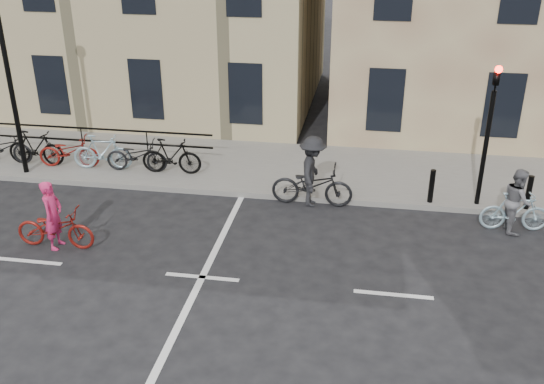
% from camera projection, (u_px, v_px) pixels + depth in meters
% --- Properties ---
extents(ground, '(120.00, 120.00, 0.00)m').
position_uv_depth(ground, '(202.00, 277.00, 12.86)').
color(ground, black).
rests_on(ground, ground).
extents(sidewalk, '(46.00, 4.00, 0.15)m').
position_uv_depth(sidewalk, '(129.00, 159.00, 18.79)').
color(sidewalk, slate).
rests_on(sidewalk, ground).
extents(traffic_light, '(0.18, 0.30, 3.90)m').
position_uv_depth(traffic_light, '(490.00, 119.00, 14.80)').
color(traffic_light, black).
rests_on(traffic_light, sidewalk).
extents(lamp_post, '(0.36, 0.36, 5.28)m').
position_uv_depth(lamp_post, '(5.00, 58.00, 16.28)').
color(lamp_post, black).
rests_on(lamp_post, sidewalk).
extents(bollard_east, '(0.14, 0.14, 0.90)m').
position_uv_depth(bollard_east, '(432.00, 186.00, 15.67)').
color(bollard_east, black).
rests_on(bollard_east, sidewalk).
extents(bollard_west, '(0.14, 0.14, 0.90)m').
position_uv_depth(bollard_west, '(529.00, 192.00, 15.32)').
color(bollard_west, black).
rests_on(bollard_west, sidewalk).
extents(parked_bikes, '(7.25, 1.23, 1.05)m').
position_uv_depth(parked_bikes, '(85.00, 151.00, 17.82)').
color(parked_bikes, black).
rests_on(parked_bikes, sidewalk).
extents(cyclist_pink, '(1.85, 0.67, 1.64)m').
position_uv_depth(cyclist_pink, '(55.00, 225.00, 13.80)').
color(cyclist_pink, maroon).
rests_on(cyclist_pink, ground).
extents(cyclist_grey, '(1.68, 0.82, 1.59)m').
position_uv_depth(cyclist_grey, '(516.00, 206.00, 14.51)').
color(cyclist_grey, '#95B5C3').
rests_on(cyclist_grey, ground).
extents(cyclist_dark, '(2.13, 1.23, 1.89)m').
position_uv_depth(cyclist_dark, '(312.00, 179.00, 15.75)').
color(cyclist_dark, black).
rests_on(cyclist_dark, ground).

